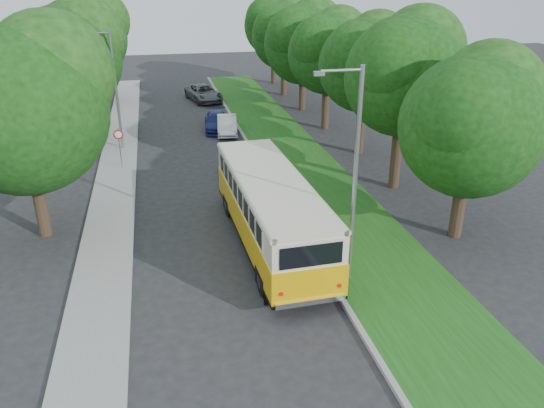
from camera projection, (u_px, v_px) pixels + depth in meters
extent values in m
plane|color=#262628|center=(226.00, 260.00, 21.43)|extent=(120.00, 120.00, 0.00)
cube|color=gray|center=(284.00, 203.00, 26.59)|extent=(0.20, 70.00, 0.15)
cube|color=#1B5115|center=(328.00, 199.00, 27.06)|extent=(4.50, 70.00, 0.13)
cube|color=gray|center=(110.00, 219.00, 24.93)|extent=(2.20, 70.00, 0.12)
cylinder|color=#332319|center=(459.00, 201.00, 22.77)|extent=(0.56, 0.56, 3.35)
sphere|color=#11380C|center=(471.00, 127.00, 21.45)|extent=(5.85, 5.85, 5.85)
sphere|color=#11380C|center=(490.00, 94.00, 21.71)|extent=(4.38, 4.38, 4.38)
sphere|color=#11380C|center=(464.00, 115.00, 20.33)|extent=(4.09, 4.09, 4.09)
cylinder|color=#332319|center=(397.00, 149.00, 27.91)|extent=(0.56, 0.56, 4.26)
sphere|color=#11380C|center=(404.00, 77.00, 26.39)|extent=(5.98, 5.98, 5.98)
sphere|color=#11380C|center=(420.00, 50.00, 26.65)|extent=(4.49, 4.49, 4.49)
sphere|color=#11380C|center=(395.00, 65.00, 25.25)|extent=(4.19, 4.19, 4.19)
cylinder|color=#332319|center=(361.00, 123.00, 33.40)|extent=(0.56, 0.56, 3.95)
sphere|color=#11380C|center=(365.00, 66.00, 31.99)|extent=(5.61, 5.61, 5.61)
sphere|color=#11380C|center=(378.00, 45.00, 32.23)|extent=(4.21, 4.21, 4.21)
sphere|color=#11380C|center=(356.00, 56.00, 30.91)|extent=(3.92, 3.92, 3.92)
cylinder|color=#332319|center=(326.00, 103.00, 38.71)|extent=(0.56, 0.56, 3.86)
sphere|color=#11380C|center=(328.00, 54.00, 37.31)|extent=(5.64, 5.64, 5.64)
sphere|color=#11380C|center=(339.00, 36.00, 37.55)|extent=(4.23, 4.23, 4.23)
sphere|color=#11380C|center=(319.00, 45.00, 36.22)|extent=(3.95, 3.95, 3.95)
cylinder|color=#332319|center=(302.00, 89.00, 44.11)|extent=(0.56, 0.56, 3.58)
sphere|color=#11380C|center=(303.00, 45.00, 42.68)|extent=(6.36, 6.36, 6.36)
sphere|color=#11380C|center=(315.00, 27.00, 42.96)|extent=(4.77, 4.77, 4.77)
sphere|color=#11380C|center=(295.00, 36.00, 41.46)|extent=(4.45, 4.45, 4.45)
cylinder|color=#332319|center=(284.00, 75.00, 49.42)|extent=(0.56, 0.56, 3.68)
sphere|color=#11380C|center=(284.00, 37.00, 48.03)|extent=(5.91, 5.91, 5.91)
sphere|color=#11380C|center=(294.00, 22.00, 48.29)|extent=(4.43, 4.43, 4.43)
sphere|color=#11380C|center=(276.00, 29.00, 46.90)|extent=(4.14, 4.14, 4.14)
cylinder|color=#332319|center=(274.00, 63.00, 54.79)|extent=(0.56, 0.56, 4.05)
sphere|color=#11380C|center=(274.00, 26.00, 53.31)|extent=(5.97, 5.97, 5.97)
sphere|color=#11380C|center=(283.00, 13.00, 53.57)|extent=(4.48, 4.48, 4.48)
sphere|color=#11380C|center=(267.00, 19.00, 52.17)|extent=(4.18, 4.18, 4.18)
cylinder|color=#332319|center=(39.00, 197.00, 22.78)|extent=(0.56, 0.56, 3.68)
sphere|color=#11380C|center=(23.00, 112.00, 21.29)|extent=(6.80, 6.80, 6.80)
sphere|color=#11380C|center=(51.00, 73.00, 21.59)|extent=(5.10, 5.10, 5.10)
cylinder|color=#332319|center=(76.00, 117.00, 35.30)|extent=(0.56, 0.56, 3.68)
sphere|color=#11380C|center=(68.00, 60.00, 33.81)|extent=(6.80, 6.80, 6.80)
sphere|color=#11380C|center=(85.00, 36.00, 34.10)|extent=(5.10, 5.10, 5.10)
sphere|color=#11380C|center=(46.00, 48.00, 32.50)|extent=(4.76, 4.76, 4.76)
cylinder|color=#332319|center=(92.00, 83.00, 46.03)|extent=(0.56, 0.56, 3.68)
sphere|color=#11380C|center=(86.00, 39.00, 44.53)|extent=(6.80, 6.80, 6.80)
sphere|color=#11380C|center=(99.00, 21.00, 44.83)|extent=(5.10, 5.10, 5.10)
sphere|color=#11380C|center=(71.00, 29.00, 43.23)|extent=(4.76, 4.76, 4.76)
cylinder|color=gray|center=(355.00, 182.00, 18.44)|extent=(0.16, 0.16, 8.00)
cylinder|color=gray|center=(342.00, 70.00, 16.75)|extent=(1.40, 0.10, 0.10)
cube|color=gray|center=(319.00, 74.00, 16.63)|extent=(0.35, 0.16, 0.14)
cylinder|color=gray|center=(116.00, 92.00, 33.32)|extent=(0.16, 0.16, 7.50)
cylinder|color=gray|center=(97.00, 33.00, 31.73)|extent=(1.40, 0.10, 0.10)
cube|color=gray|center=(84.00, 34.00, 31.61)|extent=(0.35, 0.16, 0.14)
cylinder|color=gray|center=(120.00, 149.00, 30.77)|extent=(0.06, 0.06, 2.50)
cone|color=red|center=(118.00, 135.00, 30.37)|extent=(0.56, 0.02, 0.56)
cone|color=white|center=(118.00, 135.00, 30.35)|extent=(0.40, 0.02, 0.40)
imported|color=#ACACB0|center=(235.00, 168.00, 29.67)|extent=(1.53, 3.61, 1.22)
imported|color=silver|center=(227.00, 125.00, 37.99)|extent=(1.80, 4.01, 1.28)
imported|color=navy|center=(217.00, 121.00, 38.90)|extent=(2.14, 4.44, 1.25)
imported|color=#515358|center=(204.00, 93.00, 47.61)|extent=(3.38, 5.47, 1.41)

